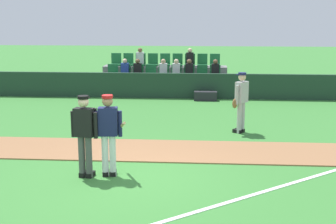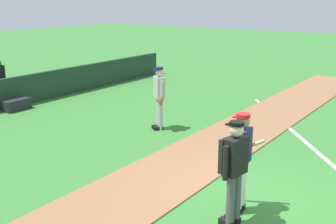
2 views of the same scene
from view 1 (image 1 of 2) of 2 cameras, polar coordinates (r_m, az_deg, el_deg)
name	(u,v)px [view 1 (image 1 of 2)]	position (r m, az deg, el deg)	size (l,w,h in m)	color
ground_plane	(122,178)	(10.17, -5.59, -7.92)	(80.00, 80.00, 0.00)	#387A33
infield_dirt_path	(135,150)	(12.09, -3.95, -4.57)	(28.00, 1.93, 0.03)	#936642
foul_line_chalk	(268,190)	(9.65, 11.96, -9.21)	(12.00, 0.10, 0.01)	white
dugout_fence	(161,86)	(19.33, -0.80, 3.20)	(20.00, 0.16, 1.02)	#1E3828
stadium_bleachers	(164,80)	(20.75, -0.44, 3.81)	(5.55, 2.10, 1.90)	slate
batter_navy_jersey	(109,132)	(10.05, -7.16, -2.42)	(0.71, 0.76, 1.76)	white
umpire_home_plate	(85,131)	(10.05, -9.97, -2.32)	(0.58, 0.35, 1.76)	#4C4C4C
runner_grey_jersey	(241,100)	(13.77, 8.76, 1.41)	(0.51, 0.55, 1.76)	#B2B2B2
equipment_bag	(205,96)	(18.87, 4.53, 1.93)	(0.90, 0.36, 0.36)	#232328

